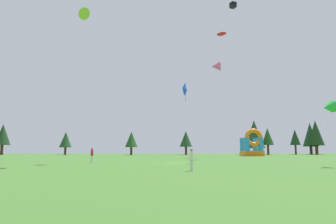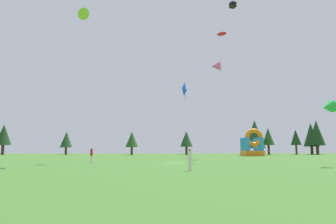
{
  "view_description": "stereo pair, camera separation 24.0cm",
  "coord_description": "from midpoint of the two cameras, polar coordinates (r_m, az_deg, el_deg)",
  "views": [
    {
      "loc": [
        -1.53,
        -36.59,
        1.91
      ],
      "look_at": [
        0.0,
        15.67,
        8.36
      ],
      "focal_mm": 30.91,
      "sensor_mm": 36.0,
      "label": 1
    },
    {
      "loc": [
        -1.29,
        -36.6,
        1.91
      ],
      "look_at": [
        0.0,
        15.67,
        8.36
      ],
      "focal_mm": 30.91,
      "sensor_mm": 36.0,
      "label": 2
    }
  ],
  "objects": [
    {
      "name": "kite_lime_delta",
      "position": [
        38.31,
        -15.68,
        17.86
      ],
      "size": [
        6.23,
        2.06,
        18.71
      ],
      "color": "#8CD826",
      "rests_on": "ground_plane"
    },
    {
      "name": "tree_row_2",
      "position": [
        77.03,
        -7.05,
        -5.41
      ],
      "size": [
        3.33,
        3.33,
        6.11
      ],
      "color": "#4C331E",
      "rests_on": "ground_plane"
    },
    {
      "name": "inflatable_blue_arch",
      "position": [
        70.67,
        16.43,
        -6.47
      ],
      "size": [
        4.39,
        4.88,
        6.29
      ],
      "color": "orange",
      "rests_on": "ground_plane"
    },
    {
      "name": "tree_row_1",
      "position": [
        83.26,
        -19.34,
        -5.19
      ],
      "size": [
        3.3,
        3.3,
        6.16
      ],
      "color": "#4C331E",
      "rests_on": "ground_plane"
    },
    {
      "name": "kite_green_delta",
      "position": [
        34.39,
        29.1,
        0.87
      ],
      "size": [
        1.72,
        1.86,
        6.88
      ],
      "color": "green",
      "rests_on": "ground_plane"
    },
    {
      "name": "tree_row_0",
      "position": [
        90.52,
        -29.61,
        -3.93
      ],
      "size": [
        4.05,
        4.05,
        8.23
      ],
      "color": "#4C331E",
      "rests_on": "ground_plane"
    },
    {
      "name": "person_midfield",
      "position": [
        24.2,
        4.65,
        -8.93
      ],
      "size": [
        0.45,
        0.45,
        1.85
      ],
      "rotation": [
        0.0,
        0.0,
        2.25
      ],
      "color": "silver",
      "rests_on": "ground_plane"
    },
    {
      "name": "kite_red_parafoil",
      "position": [
        68.5,
        10.65,
        14.88
      ],
      "size": [
        3.61,
        5.07,
        28.04
      ],
      "color": "red",
      "rests_on": "ground_plane"
    },
    {
      "name": "kite_blue_diamond",
      "position": [
        41.19,
        3.68,
        4.33
      ],
      "size": [
        3.38,
        1.68,
        10.75
      ],
      "color": "blue",
      "rests_on": "ground_plane"
    },
    {
      "name": "kite_black_box",
      "position": [
        49.08,
        12.84,
        19.79
      ],
      "size": [
        10.15,
        4.44,
        24.41
      ],
      "color": "black",
      "rests_on": "ground_plane"
    },
    {
      "name": "tree_row_5",
      "position": [
        83.88,
        19.24,
        -4.62
      ],
      "size": [
        3.21,
        3.21,
        7.27
      ],
      "color": "#4C331E",
      "rests_on": "ground_plane"
    },
    {
      "name": "tree_row_8",
      "position": [
        91.01,
        27.31,
        -3.7
      ],
      "size": [
        4.3,
        4.3,
        9.52
      ],
      "color": "#4C331E",
      "rests_on": "ground_plane"
    },
    {
      "name": "person_near_camera",
      "position": [
        37.62,
        -14.68,
        -8.02
      ],
      "size": [
        0.44,
        0.44,
        1.87
      ],
      "rotation": [
        0.0,
        0.0,
        3.68
      ],
      "color": "silver",
      "rests_on": "ground_plane"
    },
    {
      "name": "kite_pink_delta",
      "position": [
        53.6,
        9.54,
        8.9
      ],
      "size": [
        1.84,
        7.57,
        17.46
      ],
      "color": "#EA599E",
      "rests_on": "ground_plane"
    },
    {
      "name": "tree_row_4",
      "position": [
        81.43,
        16.83,
        -4.23
      ],
      "size": [
        5.44,
        5.44,
        9.25
      ],
      "color": "#4C331E",
      "rests_on": "ground_plane"
    },
    {
      "name": "tree_row_6",
      "position": [
        89.49,
        23.96,
        -4.6
      ],
      "size": [
        2.85,
        2.85,
        7.02
      ],
      "color": "#4C331E",
      "rests_on": "ground_plane"
    },
    {
      "name": "tree_row_3",
      "position": [
        79.51,
        3.73,
        -5.35
      ],
      "size": [
        3.48,
        3.48,
        6.41
      ],
      "color": "#4C331E",
      "rests_on": "ground_plane"
    },
    {
      "name": "tree_row_7",
      "position": [
        92.91,
        26.44,
        -4.04
      ],
      "size": [
        4.24,
        4.24,
        9.02
      ],
      "color": "#4C331E",
      "rests_on": "ground_plane"
    },
    {
      "name": "ground_plane",
      "position": [
        36.67,
        0.8,
        -10.02
      ],
      "size": [
        120.0,
        120.0,
        0.0
      ],
      "primitive_type": "plane",
      "color": "#3D6B28"
    }
  ]
}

